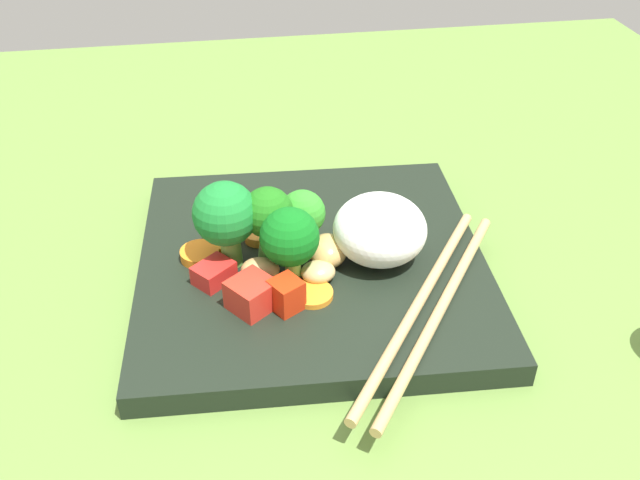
# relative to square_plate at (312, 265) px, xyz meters

# --- Properties ---
(ground_plane) EXTENTS (1.10, 1.10, 0.02)m
(ground_plane) POSITION_rel_square_plate_xyz_m (0.00, 0.00, -0.02)
(ground_plane) COLOR olive
(square_plate) EXTENTS (0.28, 0.28, 0.02)m
(square_plate) POSITION_rel_square_plate_xyz_m (0.00, 0.00, 0.00)
(square_plate) COLOR black
(square_plate) RESTS_ON ground_plane
(rice_mound) EXTENTS (0.10, 0.10, 0.05)m
(rice_mound) POSITION_rel_square_plate_xyz_m (-0.01, -0.05, 0.04)
(rice_mound) COLOR white
(rice_mound) RESTS_ON square_plate
(broccoli_floret_0) EXTENTS (0.04, 0.04, 0.06)m
(broccoli_floret_0) POSITION_rel_square_plate_xyz_m (-0.00, 0.03, 0.05)
(broccoli_floret_0) COLOR #77BE59
(broccoli_floret_0) RESTS_ON square_plate
(broccoli_floret_1) EXTENTS (0.04, 0.04, 0.05)m
(broccoli_floret_1) POSITION_rel_square_plate_xyz_m (0.01, 0.01, 0.04)
(broccoli_floret_1) COLOR #5A9B4A
(broccoli_floret_1) RESTS_ON square_plate
(broccoli_floret_2) EXTENTS (0.05, 0.05, 0.07)m
(broccoli_floret_2) POSITION_rel_square_plate_xyz_m (-0.00, 0.06, 0.05)
(broccoli_floret_2) COLOR #6EA844
(broccoli_floret_2) RESTS_ON square_plate
(broccoli_floret_3) EXTENTS (0.04, 0.04, 0.06)m
(broccoli_floret_3) POSITION_rel_square_plate_xyz_m (-0.02, 0.02, 0.05)
(broccoli_floret_3) COLOR #78B651
(broccoli_floret_3) RESTS_ON square_plate
(carrot_slice_0) EXTENTS (0.04, 0.04, 0.00)m
(carrot_slice_0) POSITION_rel_square_plate_xyz_m (0.03, 0.01, 0.01)
(carrot_slice_0) COLOR orange
(carrot_slice_0) RESTS_ON square_plate
(carrot_slice_1) EXTENTS (0.03, 0.03, 0.01)m
(carrot_slice_1) POSITION_rel_square_plate_xyz_m (0.02, 0.07, 0.01)
(carrot_slice_1) COLOR orange
(carrot_slice_1) RESTS_ON square_plate
(carrot_slice_2) EXTENTS (0.03, 0.03, 0.01)m
(carrot_slice_2) POSITION_rel_square_plate_xyz_m (0.03, 0.04, 0.01)
(carrot_slice_2) COLOR orange
(carrot_slice_2) RESTS_ON square_plate
(carrot_slice_3) EXTENTS (0.03, 0.03, 0.00)m
(carrot_slice_3) POSITION_rel_square_plate_xyz_m (-0.05, 0.01, 0.01)
(carrot_slice_3) COLOR orange
(carrot_slice_3) RESTS_ON square_plate
(carrot_slice_4) EXTENTS (0.04, 0.04, 0.01)m
(carrot_slice_4) POSITION_rel_square_plate_xyz_m (0.01, 0.09, 0.01)
(carrot_slice_4) COLOR orange
(carrot_slice_4) RESTS_ON square_plate
(pepper_chunk_0) EXTENTS (0.03, 0.04, 0.02)m
(pepper_chunk_0) POSITION_rel_square_plate_xyz_m (-0.02, 0.08, 0.02)
(pepper_chunk_0) COLOR red
(pepper_chunk_0) RESTS_ON square_plate
(pepper_chunk_1) EXTENTS (0.04, 0.04, 0.02)m
(pepper_chunk_1) POSITION_rel_square_plate_xyz_m (-0.05, 0.05, 0.02)
(pepper_chunk_1) COLOR red
(pepper_chunk_1) RESTS_ON square_plate
(pepper_chunk_2) EXTENTS (0.03, 0.03, 0.02)m
(pepper_chunk_2) POSITION_rel_square_plate_xyz_m (-0.06, 0.03, 0.02)
(pepper_chunk_2) COLOR red
(pepper_chunk_2) RESTS_ON square_plate
(chicken_piece_0) EXTENTS (0.02, 0.03, 0.01)m
(chicken_piece_0) POSITION_rel_square_plate_xyz_m (-0.03, -0.00, 0.02)
(chicken_piece_0) COLOR tan
(chicken_piece_0) RESTS_ON square_plate
(chicken_piece_1) EXTENTS (0.03, 0.03, 0.02)m
(chicken_piece_1) POSITION_rel_square_plate_xyz_m (-0.02, 0.04, 0.02)
(chicken_piece_1) COLOR tan
(chicken_piece_1) RESTS_ON square_plate
(chicken_piece_2) EXTENTS (0.04, 0.04, 0.02)m
(chicken_piece_2) POSITION_rel_square_plate_xyz_m (-0.01, -0.01, 0.02)
(chicken_piece_2) COLOR tan
(chicken_piece_2) RESTS_ON square_plate
(chicken_piece_4) EXTENTS (0.02, 0.03, 0.02)m
(chicken_piece_4) POSITION_rel_square_plate_xyz_m (0.04, 0.06, 0.02)
(chicken_piece_4) COLOR #AE8D48
(chicken_piece_4) RESTS_ON square_plate
(chopstick_pair) EXTENTS (0.21, 0.16, 0.01)m
(chopstick_pair) POSITION_rel_square_plate_xyz_m (-0.08, -0.07, 0.01)
(chopstick_pair) COLOR tan
(chopstick_pair) RESTS_ON square_plate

